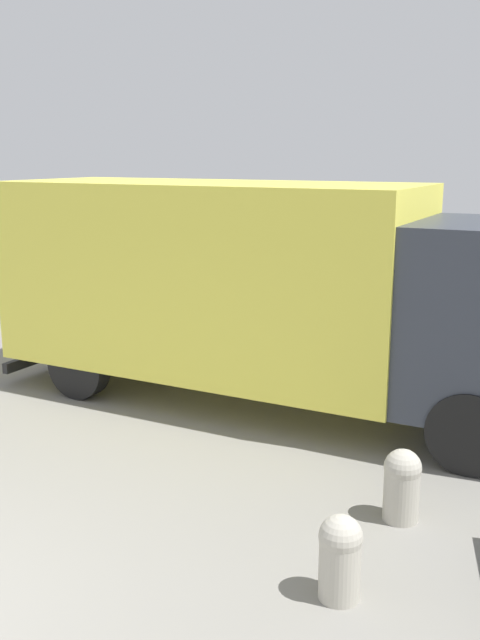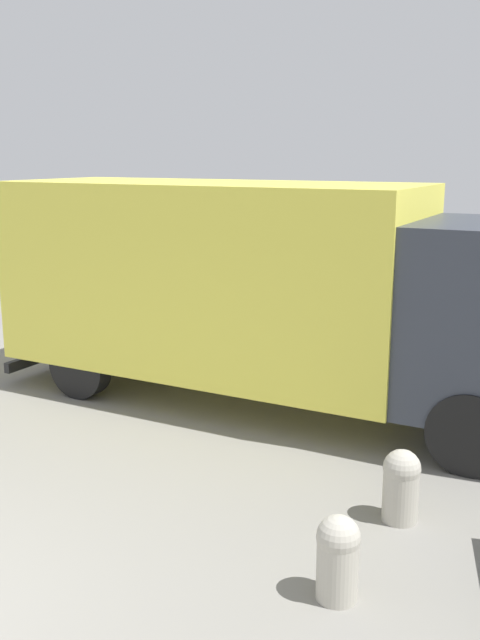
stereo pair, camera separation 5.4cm
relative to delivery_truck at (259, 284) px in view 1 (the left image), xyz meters
The scene contains 3 objects.
delivery_truck is the anchor object (origin of this frame).
bollard_near_bench 4.87m from the delivery_truck, 51.12° to the right, with size 0.35×0.35×0.72m.
bollard_far_bench 3.87m from the delivery_truck, 36.66° to the right, with size 0.36×0.36×0.73m.
Camera 1 is at (5.09, -2.12, 3.47)m, focal length 40.00 mm.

